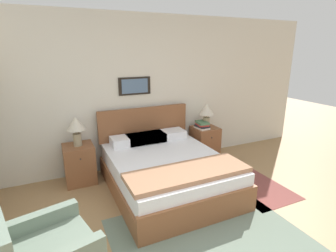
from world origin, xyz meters
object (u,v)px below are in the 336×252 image
object	(u,v)px
bed	(166,170)
table_lamp_by_door	(207,111)
nightstand_by_door	(205,143)
table_lamp_near_window	(76,126)
nightstand_near_window	(80,164)

from	to	relation	value
bed	table_lamp_by_door	size ratio (longest dim) A/B	4.44
nightstand_by_door	table_lamp_near_window	bearing A→B (deg)	-179.94
table_lamp_near_window	table_lamp_by_door	xyz separation A→B (m)	(2.31, 0.00, 0.00)
nightstand_by_door	table_lamp_by_door	xyz separation A→B (m)	(0.01, -0.00, 0.61)
nightstand_by_door	table_lamp_by_door	distance (m)	0.61
nightstand_near_window	nightstand_by_door	size ratio (longest dim) A/B	1.00
nightstand_near_window	table_lamp_near_window	size ratio (longest dim) A/B	1.36
bed	table_lamp_by_door	xyz separation A→B (m)	(1.17, 0.74, 0.62)
bed	nightstand_near_window	xyz separation A→B (m)	(-1.15, 0.74, 0.01)
nightstand_by_door	table_lamp_near_window	world-z (taller)	table_lamp_near_window
nightstand_by_door	bed	bearing A→B (deg)	-147.20
nightstand_near_window	bed	bearing A→B (deg)	-32.87
nightstand_by_door	table_lamp_near_window	distance (m)	2.38
bed	nightstand_by_door	size ratio (longest dim) A/B	3.26
table_lamp_near_window	nightstand_near_window	bearing A→B (deg)	154.15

